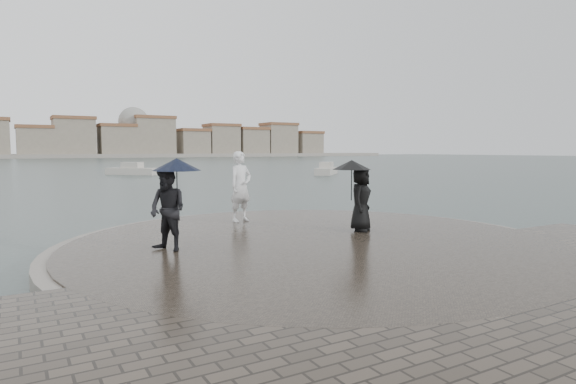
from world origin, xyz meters
TOP-DOWN VIEW (x-y plane):
  - ground at (0.00, 0.00)m, footprint 400.00×400.00m
  - kerb_ring at (0.00, 3.50)m, footprint 12.50×12.50m
  - quay_tip at (0.00, 3.50)m, footprint 11.90×11.90m
  - statue at (-0.29, 7.23)m, footprint 0.91×0.72m
  - visitor_left at (-3.45, 4.03)m, footprint 1.31×1.20m
  - visitor_right at (1.73, 3.96)m, footprint 1.30×1.12m
  - far_skyline at (-6.29, 160.71)m, footprint 260.00×20.00m
  - boats at (13.34, 40.13)m, footprint 22.87×14.41m

SIDE VIEW (x-z plane):
  - ground at x=0.00m, z-range 0.00..0.00m
  - kerb_ring at x=0.00m, z-range 0.00..0.32m
  - quay_tip at x=0.00m, z-range 0.00..0.36m
  - boats at x=13.34m, z-range -0.37..1.13m
  - statue at x=-0.29m, z-range 0.36..2.54m
  - visitor_right at x=1.73m, z-range 0.51..2.46m
  - visitor_left at x=-3.45m, z-range 0.48..2.52m
  - far_skyline at x=-6.29m, z-range -12.89..24.11m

